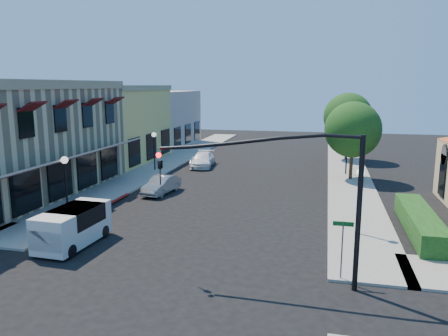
% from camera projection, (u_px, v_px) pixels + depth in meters
% --- Properties ---
extents(ground, '(120.00, 120.00, 0.00)m').
position_uv_depth(ground, '(145.00, 286.00, 17.15)').
color(ground, black).
rests_on(ground, ground).
extents(sidewalk_left, '(3.50, 50.00, 0.12)m').
position_uv_depth(sidewalk_left, '(171.00, 161.00, 44.93)').
color(sidewalk_left, gray).
rests_on(sidewalk_left, ground).
extents(sidewalk_right, '(3.50, 50.00, 0.12)m').
position_uv_depth(sidewalk_right, '(347.00, 168.00, 40.99)').
color(sidewalk_right, gray).
rests_on(sidewalk_right, ground).
extents(curb_red_strip, '(0.25, 10.00, 0.06)m').
position_uv_depth(curb_red_strip, '(92.00, 216.00, 26.35)').
color(curb_red_strip, maroon).
rests_on(curb_red_strip, ground).
extents(corner_brick_building, '(11.77, 18.20, 8.10)m').
position_uv_depth(corner_brick_building, '(0.00, 140.00, 30.39)').
color(corner_brick_building, '#D0B48C').
rests_on(corner_brick_building, ground).
extents(yellow_stucco_building, '(10.00, 12.00, 7.60)m').
position_uv_depth(yellow_stucco_building, '(105.00, 124.00, 44.79)').
color(yellow_stucco_building, '#E3C566').
rests_on(yellow_stucco_building, ground).
extents(pink_stucco_building, '(10.00, 12.00, 7.00)m').
position_uv_depth(pink_stucco_building, '(150.00, 119.00, 56.32)').
color(pink_stucco_building, '#D1A99E').
rests_on(pink_stucco_building, ground).
extents(hedge, '(1.40, 8.00, 1.10)m').
position_uv_depth(hedge, '(419.00, 234.00, 23.12)').
color(hedge, '#153E11').
rests_on(hedge, ground).
extents(street_tree_a, '(4.56, 4.56, 6.48)m').
position_uv_depth(street_tree_a, '(353.00, 130.00, 35.43)').
color(street_tree_a, '#311F13').
rests_on(street_tree_a, ground).
extents(street_tree_b, '(4.94, 4.94, 7.02)m').
position_uv_depth(street_tree_b, '(348.00, 117.00, 44.92)').
color(street_tree_b, '#311F13').
rests_on(street_tree_b, ground).
extents(signal_mast_arm, '(8.01, 0.39, 6.00)m').
position_uv_depth(signal_mast_arm, '(301.00, 184.00, 16.50)').
color(signal_mast_arm, black).
rests_on(signal_mast_arm, ground).
extents(street_name_sign, '(0.80, 0.06, 2.50)m').
position_uv_depth(street_name_sign, '(342.00, 241.00, 17.25)').
color(street_name_sign, '#595B5E').
rests_on(street_name_sign, ground).
extents(lamppost_left_near, '(0.44, 0.44, 3.57)m').
position_uv_depth(lamppost_left_near, '(65.00, 170.00, 26.20)').
color(lamppost_left_near, black).
rests_on(lamppost_left_near, ground).
extents(lamppost_left_far, '(0.44, 0.44, 3.57)m').
position_uv_depth(lamppost_left_far, '(154.00, 141.00, 39.59)').
color(lamppost_left_far, black).
rests_on(lamppost_left_far, ground).
extents(lamppost_right_near, '(0.44, 0.44, 3.57)m').
position_uv_depth(lamppost_right_near, '(360.00, 185.00, 22.38)').
color(lamppost_right_near, black).
rests_on(lamppost_right_near, ground).
extents(lamppost_right_far, '(0.44, 0.44, 3.57)m').
position_uv_depth(lamppost_right_far, '(347.00, 144.00, 37.68)').
color(lamppost_right_far, black).
rests_on(lamppost_right_far, ground).
extents(white_van, '(2.02, 4.27, 1.86)m').
position_uv_depth(white_van, '(72.00, 225.00, 21.25)').
color(white_van, silver).
rests_on(white_van, ground).
extents(parked_car_a, '(1.70, 3.40, 1.11)m').
position_uv_depth(parked_car_a, '(84.00, 217.00, 24.18)').
color(parked_car_a, black).
rests_on(parked_car_a, ground).
extents(parked_car_b, '(1.84, 4.00, 1.27)m').
position_uv_depth(parked_car_b, '(161.00, 185.00, 31.62)').
color(parked_car_b, gray).
rests_on(parked_car_b, ground).
extents(parked_car_c, '(2.45, 4.91, 1.37)m').
position_uv_depth(parked_car_c, '(203.00, 160.00, 42.01)').
color(parked_car_c, white).
rests_on(parked_car_c, ground).
extents(parked_car_d, '(2.22, 4.15, 1.11)m').
position_uv_depth(parked_car_d, '(201.00, 159.00, 43.08)').
color(parked_car_d, silver).
rests_on(parked_car_d, ground).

